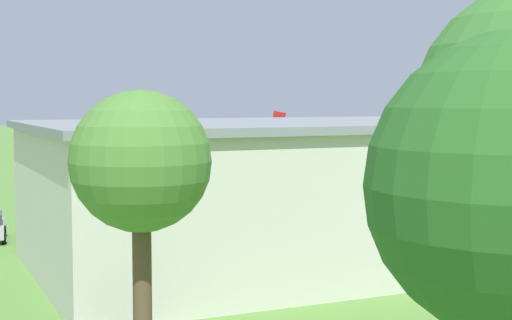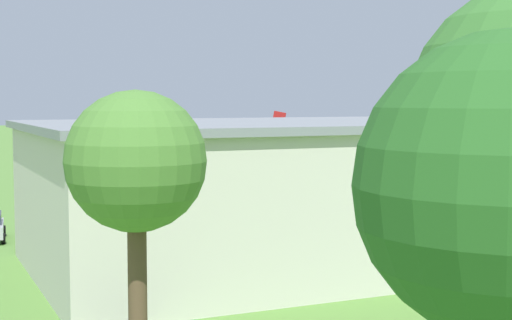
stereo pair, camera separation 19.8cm
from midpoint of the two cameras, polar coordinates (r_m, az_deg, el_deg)
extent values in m
plane|color=#568438|center=(66.32, -6.31, -2.63)|extent=(400.00, 400.00, 0.00)
cube|color=beige|center=(39.93, 6.65, -2.42)|extent=(31.35, 16.06, 6.76)
cube|color=gray|center=(39.66, 6.70, 2.68)|extent=(31.97, 16.68, 0.35)
cube|color=#384251|center=(46.63, 1.83, -2.16)|extent=(10.00, 0.47, 5.54)
cylinder|color=#B21E1E|center=(68.85, -0.23, 1.75)|extent=(5.46, 4.97, 2.28)
cone|color=black|center=(69.82, -2.88, 1.28)|extent=(1.18, 1.18, 0.95)
cube|color=#B21E1E|center=(69.05, -0.78, 1.51)|extent=(7.29, 8.07, 0.39)
cube|color=#B21E1E|center=(69.16, -1.27, 2.59)|extent=(7.29, 8.07, 0.39)
cube|color=#B21E1E|center=(68.19, 1.80, 3.05)|extent=(1.06, 0.94, 1.48)
cube|color=#B21E1E|center=(68.18, 1.96, 2.15)|extent=(2.38, 2.55, 0.24)
cylinder|color=black|center=(69.94, -0.31, 0.62)|extent=(0.58, 0.53, 0.64)
cylinder|color=black|center=(68.11, -0.73, 0.52)|extent=(0.58, 0.53, 0.64)
cylinder|color=#332D28|center=(71.99, -0.37, 2.14)|extent=(0.30, 0.28, 1.38)
cylinder|color=#332D28|center=(66.22, -1.74, 1.94)|extent=(0.30, 0.28, 1.38)
cylinder|color=black|center=(46.04, -18.12, -5.55)|extent=(0.31, 0.67, 0.64)
cylinder|color=black|center=(48.68, -18.09, -5.01)|extent=(0.31, 0.67, 0.64)
cylinder|color=#3F3F47|center=(57.05, 10.99, -3.41)|extent=(0.34, 0.34, 0.83)
cylinder|color=#33723F|center=(56.96, 11.00, -2.71)|extent=(0.40, 0.40, 0.59)
sphere|color=beige|center=(56.91, 11.01, -2.30)|extent=(0.22, 0.22, 0.22)
cylinder|color=#3F3F47|center=(58.99, 12.58, -3.16)|extent=(0.44, 0.44, 0.87)
cylinder|color=#B23333|center=(58.89, 12.59, -2.45)|extent=(0.52, 0.52, 0.61)
sphere|color=beige|center=(58.84, 12.60, -2.04)|extent=(0.23, 0.23, 0.23)
cylinder|color=brown|center=(21.42, -8.50, -10.34)|extent=(0.52, 0.52, 5.36)
sphere|color=#4C7F33|center=(20.78, -8.62, -0.08)|extent=(3.83, 3.83, 3.83)
sphere|color=#286023|center=(11.35, 18.81, -1.87)|extent=(4.42, 4.42, 4.42)
cylinder|color=silver|center=(86.82, 13.61, 0.74)|extent=(0.12, 0.12, 5.45)
cone|color=orange|center=(86.25, 13.28, 2.44)|extent=(0.91, 1.41, 0.60)
camera|label=1|loc=(0.10, -89.91, 0.01)|focal=53.92mm
camera|label=2|loc=(0.10, 90.09, -0.01)|focal=53.92mm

